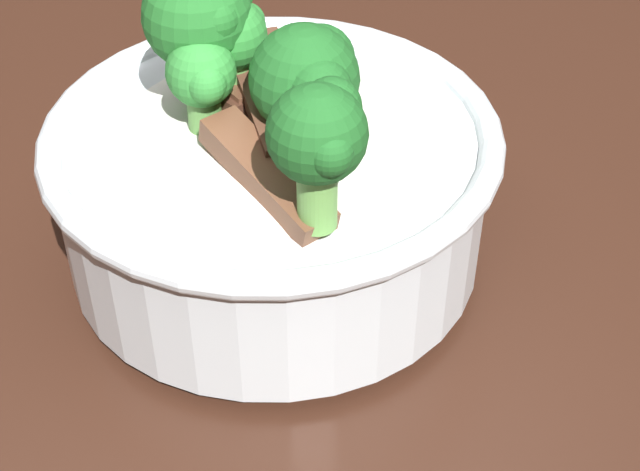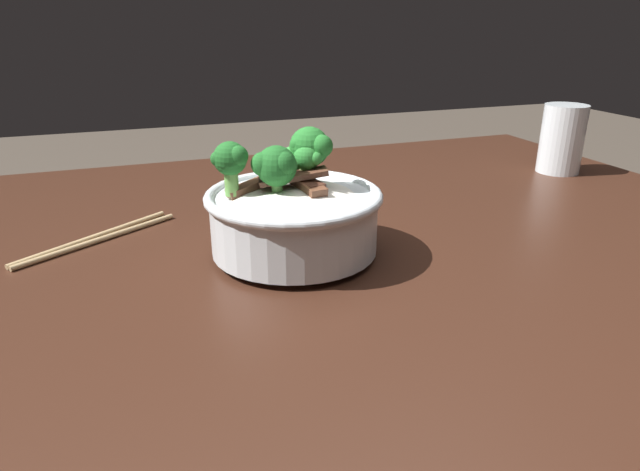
% 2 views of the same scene
% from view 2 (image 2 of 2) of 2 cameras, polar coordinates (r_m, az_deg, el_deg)
% --- Properties ---
extents(dining_table, '(1.39, 0.97, 0.76)m').
position_cam_2_polar(dining_table, '(0.76, -2.42, -6.94)').
color(dining_table, '#381E14').
rests_on(dining_table, ground).
extents(rice_bowl, '(0.21, 0.21, 0.15)m').
position_cam_2_polar(rice_bowl, '(0.66, -2.76, 2.66)').
color(rice_bowl, silver).
rests_on(rice_bowl, dining_table).
extents(drinking_glass, '(0.08, 0.08, 0.12)m').
position_cam_2_polar(drinking_glass, '(1.12, 23.42, 8.59)').
color(drinking_glass, white).
rests_on(drinking_glass, dining_table).
extents(chopsticks_pair, '(0.20, 0.14, 0.01)m').
position_cam_2_polar(chopsticks_pair, '(0.78, -21.85, -0.27)').
color(chopsticks_pair, tan).
rests_on(chopsticks_pair, dining_table).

